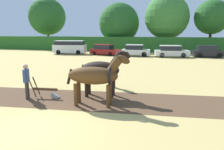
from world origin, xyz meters
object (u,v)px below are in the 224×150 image
object	(u,v)px
tree_left	(119,23)
parked_car_center_left	(135,51)
farmer_beside_team	(114,73)
parked_car_center_right	(208,52)
church_spire	(168,15)
parked_car_left	(105,50)
parked_van	(70,47)
tree_far_left	(47,17)
draft_horse_lead_left	(95,76)
farmer_at_plow	(26,79)
draft_horse_lead_right	(102,70)
tree_center_left	(167,17)
plow	(48,92)
tree_center	(212,17)
parked_car_center	(171,51)

from	to	relation	value
tree_left	parked_car_center_left	distance (m)	11.39
farmer_beside_team	parked_car_center_right	world-z (taller)	parked_car_center_right
tree_left	church_spire	world-z (taller)	church_spire
parked_car_left	church_spire	bearing A→B (deg)	90.68
parked_van	parked_car_left	xyz separation A→B (m)	(5.55, -0.16, -0.30)
tree_far_left	draft_horse_lead_left	world-z (taller)	tree_far_left
farmer_beside_team	parked_car_center_left	bearing A→B (deg)	70.91
tree_far_left	draft_horse_lead_left	distance (m)	38.75
church_spire	farmer_at_plow	bearing A→B (deg)	-94.51
parked_car_center_right	farmer_beside_team	bearing A→B (deg)	-118.88
parked_car_left	parked_car_center_left	size ratio (longest dim) A/B	1.11
tree_left	draft_horse_lead_right	size ratio (longest dim) A/B	3.10
tree_center_left	parked_car_left	size ratio (longest dim) A/B	2.16
plow	farmer_beside_team	distance (m)	4.01
plow	parked_car_center_right	size ratio (longest dim) A/B	0.39
draft_horse_lead_right	parked_car_center_left	distance (m)	19.67
tree_center	draft_horse_lead_left	xyz separation A→B (m)	(-9.21, -30.15, -4.23)
parked_car_left	parked_van	bearing A→B (deg)	-171.21
tree_center_left	parked_van	distance (m)	17.05
plow	parked_car_center	xyz separation A→B (m)	(5.94, 20.63, 0.43)
draft_horse_lead_right	farmer_beside_team	size ratio (longest dim) A/B	1.77
tree_left	plow	size ratio (longest dim) A/B	5.42
parked_car_center_left	parked_car_center_right	bearing A→B (deg)	1.89
parked_van	parked_car_center_left	distance (m)	10.07
tree_center_left	draft_horse_lead_left	bearing A→B (deg)	-94.09
tree_center	parked_car_center_left	world-z (taller)	tree_center
farmer_at_plow	parked_car_left	bearing A→B (deg)	72.97
parked_car_center	parked_car_center_right	bearing A→B (deg)	1.12
parked_car_left	parked_car_center	size ratio (longest dim) A/B	0.95
farmer_beside_team	parked_van	xyz separation A→B (m)	(-11.66, 17.99, 0.15)
tree_left	parked_car_center	xyz separation A→B (m)	(9.44, -9.59, -4.06)
draft_horse_lead_left	farmer_at_plow	world-z (taller)	draft_horse_lead_left
tree_left	parked_car_center_right	distance (m)	16.99
draft_horse_lead_left	parked_car_center	bearing A→B (deg)	75.18
farmer_beside_team	parked_car_center	size ratio (longest dim) A/B	0.33
draft_horse_lead_right	draft_horse_lead_left	bearing A→B (deg)	-89.92
draft_horse_lead_right	parked_van	size ratio (longest dim) A/B	0.54
tree_center	parked_car_center	bearing A→B (deg)	-123.58
plow	farmer_beside_team	size ratio (longest dim) A/B	1.01
draft_horse_lead_right	farmer_beside_team	bearing A→B (deg)	79.16
draft_horse_lead_right	church_spire	bearing A→B (deg)	82.29
tree_center	church_spire	distance (m)	36.12
farmer_beside_team	parked_car_center	world-z (taller)	same
plow	tree_left	bearing A→B (deg)	90.40
draft_horse_lead_left	parked_car_center_right	distance (m)	23.41
farmer_at_plow	parked_van	xyz separation A→B (m)	(-8.03, 21.27, -0.00)
parked_van	plow	bearing A→B (deg)	-77.80
parked_van	parked_car_left	bearing A→B (deg)	-12.62
tree_center_left	parked_car_center	bearing A→B (deg)	-83.42
parked_car_left	draft_horse_lead_right	bearing A→B (deg)	-62.70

